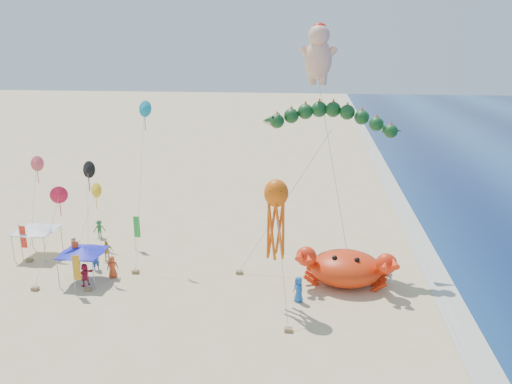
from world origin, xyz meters
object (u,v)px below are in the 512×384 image
dragon_kite (330,122)px  canopy_blue (82,250)px  octopus_kite (276,213)px  canopy_white (36,228)px  cherub_kite (319,53)px  crab_inflatable (346,267)px

dragon_kite → canopy_blue: size_ratio=3.86×
octopus_kite → canopy_white: bearing=164.8°
dragon_kite → cherub_kite: (-1.10, 1.92, 5.18)m
dragon_kite → canopy_white: 25.86m
dragon_kite → cherub_kite: bearing=119.8°
crab_inflatable → cherub_kite: bearing=111.4°
canopy_white → dragon_kite: bearing=5.4°
cherub_kite → octopus_kite: 14.26m
crab_inflatable → canopy_blue: bearing=-175.1°
cherub_kite → canopy_blue: size_ratio=5.78×
octopus_kite → canopy_white: octopus_kite is taller
octopus_kite → canopy_white: 21.76m
crab_inflatable → dragon_kite: 11.14m
cherub_kite → canopy_white: (-23.04, -4.18, -14.17)m
crab_inflatable → canopy_white: (-25.59, 2.32, 1.06)m
canopy_white → cherub_kite: bearing=10.3°
cherub_kite → crab_inflatable: bearing=-68.6°
crab_inflatable → octopus_kite: 7.85m
cherub_kite → canopy_blue: bearing=-154.3°
octopus_kite → canopy_blue: size_ratio=2.70×
canopy_blue → canopy_white: (-6.01, 4.00, 0.00)m
crab_inflatable → canopy_white: size_ratio=2.15×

